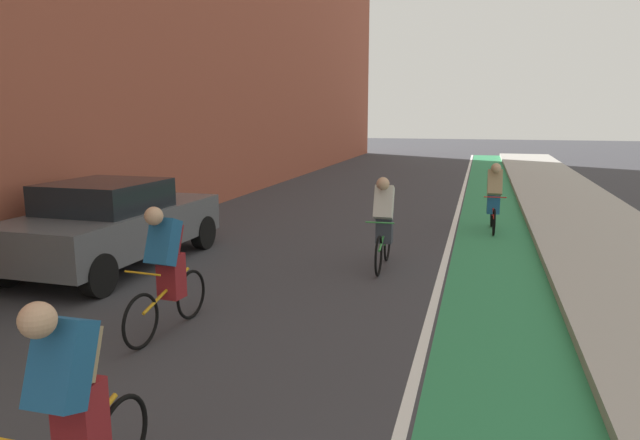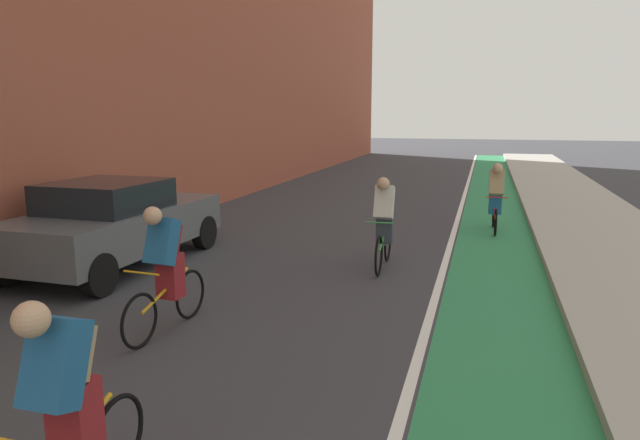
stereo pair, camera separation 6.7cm
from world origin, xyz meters
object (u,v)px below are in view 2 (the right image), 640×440
Objects in this scene: cyclist_trailing at (384,223)px; parked_sedan_gray at (114,222)px; cyclist_lead at (64,404)px; cyclist_far at (496,195)px; cyclist_mid at (165,265)px.

parked_sedan_gray is at bearing -165.60° from cyclist_trailing.
parked_sedan_gray is 6.79m from cyclist_lead.
cyclist_lead is 1.02× the size of cyclist_far.
cyclist_trailing is at bearing 14.40° from parked_sedan_gray.
cyclist_mid is 4.22m from cyclist_trailing.
cyclist_trailing reaches higher than cyclist_mid.
cyclist_lead is at bearing -69.56° from cyclist_mid.
parked_sedan_gray is 2.55× the size of cyclist_mid.
parked_sedan_gray is at bearing 135.43° from cyclist_mid.
cyclist_trailing is 4.31m from cyclist_far.
cyclist_lead is at bearing -104.52° from cyclist_far.
cyclist_lead is 3.38m from cyclist_mid.
cyclist_far is (3.96, 7.55, -0.01)m from cyclist_mid.
cyclist_trailing is at bearing 60.88° from cyclist_mid.
cyclist_lead is (3.73, -5.68, 0.06)m from parked_sedan_gray.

